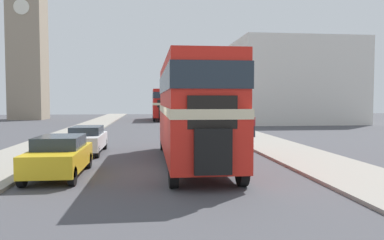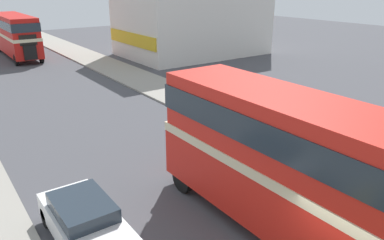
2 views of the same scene
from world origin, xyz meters
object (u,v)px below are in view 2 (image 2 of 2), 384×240
at_px(bus_distant, 15,32).
at_px(car_parked_mid, 86,222).
at_px(pedestrian_walking, 226,99).
at_px(double_decker_bus, 307,166).

distance_m(bus_distant, car_parked_mid, 33.07).
bearing_deg(car_parked_mid, pedestrian_walking, 30.37).
xyz_separation_m(bus_distant, pedestrian_walking, (5.65, -26.40, -1.45)).
bearing_deg(pedestrian_walking, double_decker_bus, -119.28).
height_order(double_decker_bus, car_parked_mid, double_decker_bus).
xyz_separation_m(car_parked_mid, pedestrian_walking, (10.65, 6.24, 0.32)).
bearing_deg(bus_distant, pedestrian_walking, -77.93).
bearing_deg(pedestrian_walking, bus_distant, 102.07).
height_order(bus_distant, car_parked_mid, bus_distant).
distance_m(car_parked_mid, pedestrian_walking, 12.35).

